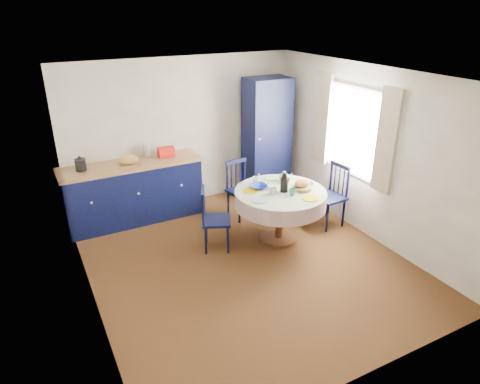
# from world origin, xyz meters

# --- Properties ---
(floor) EXTENTS (4.50, 4.50, 0.00)m
(floor) POSITION_xyz_m (0.00, 0.00, 0.00)
(floor) COLOR black
(floor) RESTS_ON ground
(ceiling) EXTENTS (4.50, 4.50, 0.00)m
(ceiling) POSITION_xyz_m (0.00, 0.00, 2.50)
(ceiling) COLOR white
(ceiling) RESTS_ON wall_back
(wall_back) EXTENTS (4.00, 0.02, 2.50)m
(wall_back) POSITION_xyz_m (0.00, 2.25, 1.25)
(wall_back) COLOR white
(wall_back) RESTS_ON floor
(wall_left) EXTENTS (0.02, 4.50, 2.50)m
(wall_left) POSITION_xyz_m (-2.00, 0.00, 1.25)
(wall_left) COLOR white
(wall_left) RESTS_ON floor
(wall_right) EXTENTS (0.02, 4.50, 2.50)m
(wall_right) POSITION_xyz_m (2.00, 0.00, 1.25)
(wall_right) COLOR white
(wall_right) RESTS_ON floor
(window) EXTENTS (0.10, 1.74, 1.45)m
(window) POSITION_xyz_m (1.95, 0.30, 1.52)
(window) COLOR white
(window) RESTS_ON wall_right
(kitchen_counter) EXTENTS (2.19, 0.70, 1.21)m
(kitchen_counter) POSITION_xyz_m (-1.00, 1.96, 0.50)
(kitchen_counter) COLOR black
(kitchen_counter) RESTS_ON floor
(pantry_cabinet) EXTENTS (0.75, 0.56, 2.12)m
(pantry_cabinet) POSITION_xyz_m (1.40, 1.85, 1.06)
(pantry_cabinet) COLOR black
(pantry_cabinet) RESTS_ON floor
(dining_table) EXTENTS (1.32, 1.32, 1.08)m
(dining_table) POSITION_xyz_m (0.72, 0.30, 0.67)
(dining_table) COLOR #4F2F16
(dining_table) RESTS_ON floor
(chair_left) EXTENTS (0.53, 0.54, 0.92)m
(chair_left) POSITION_xyz_m (-0.23, 0.54, 0.47)
(chair_left) COLOR black
(chair_left) RESTS_ON floor
(chair_far) EXTENTS (0.47, 0.46, 0.95)m
(chair_far) POSITION_xyz_m (0.59, 1.27, 0.48)
(chair_far) COLOR black
(chair_far) RESTS_ON floor
(chair_right) EXTENTS (0.46, 0.48, 1.00)m
(chair_right) POSITION_xyz_m (1.70, 0.36, 0.51)
(chair_right) COLOR black
(chair_right) RESTS_ON floor
(mug_a) EXTENTS (0.11, 0.11, 0.09)m
(mug_a) POSITION_xyz_m (0.57, 0.28, 0.84)
(mug_a) COLOR silver
(mug_a) RESTS_ON dining_table
(mug_b) EXTENTS (0.10, 0.10, 0.10)m
(mug_b) POSITION_xyz_m (0.78, 0.10, 0.84)
(mug_b) COLOR #2B7C6C
(mug_b) RESTS_ON dining_table
(mug_c) EXTENTS (0.12, 0.12, 0.09)m
(mug_c) POSITION_xyz_m (0.96, 0.53, 0.84)
(mug_c) COLOR black
(mug_c) RESTS_ON dining_table
(mug_d) EXTENTS (0.10, 0.10, 0.10)m
(mug_d) POSITION_xyz_m (0.54, 0.72, 0.85)
(mug_d) COLOR silver
(mug_d) RESTS_ON dining_table
(cobalt_bowl) EXTENTS (0.24, 0.24, 0.06)m
(cobalt_bowl) POSITION_xyz_m (0.48, 0.52, 0.83)
(cobalt_bowl) COLOR navy
(cobalt_bowl) RESTS_ON dining_table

